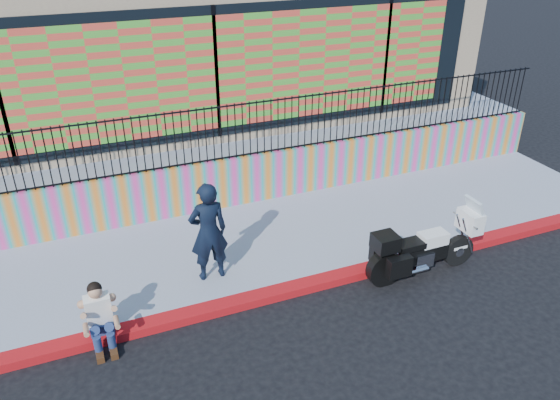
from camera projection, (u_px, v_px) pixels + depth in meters
ground at (292, 292)px, 9.56m from camera, size 90.00×90.00×0.00m
red_curb at (292, 289)px, 9.52m from camera, size 16.00×0.30×0.15m
sidewalk at (259, 242)px, 10.87m from camera, size 16.00×3.00×0.15m
mural_wall at (233, 181)px, 11.88m from camera, size 16.00×0.20×1.10m
metal_fence at (231, 132)px, 11.34m from camera, size 15.80×0.04×1.20m
elevated_platform at (180, 114)px, 16.08m from camera, size 16.00×10.00×1.25m
storefront_building at (173, 23)px, 14.67m from camera, size 14.00×8.06×4.00m
police_motorcycle at (422, 248)px, 9.77m from camera, size 2.20×0.73×1.37m
police_officer at (208, 232)px, 9.31m from camera, size 0.67×0.45×1.84m
seated_man at (101, 323)px, 8.18m from camera, size 0.54×0.71×1.06m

